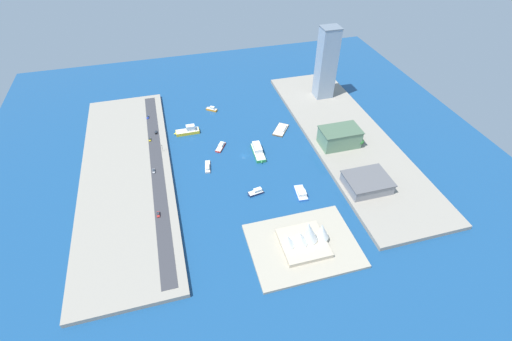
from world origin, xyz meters
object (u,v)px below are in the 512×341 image
(water_taxi_orange, at_px, (212,109))
(barge_flat_brown, at_px, (281,129))
(opera_landmark, at_px, (305,238))
(hatchback_blue, at_px, (148,117))
(warehouse_low_gray, at_px, (367,182))
(ferry_green_doubledeck, at_px, (258,151))
(terminal_long_green, at_px, (339,137))
(tower_tall_glass, at_px, (326,63))
(catamaran_blue, at_px, (301,193))
(patrol_launch_navy, at_px, (256,192))
(taxi_yellow_cab, at_px, (150,139))
(ferry_yellow_fast, at_px, (188,131))
(sedan_silver, at_px, (154,171))
(traffic_light_waterfront, at_px, (162,147))
(tugboat_red, at_px, (221,146))
(suv_black, at_px, (156,132))
(pickup_red, at_px, (158,214))

(water_taxi_orange, xyz_separation_m, barge_flat_brown, (-56.24, 51.49, -0.43))
(barge_flat_brown, relative_size, opera_landmark, 0.68)
(opera_landmark, bearing_deg, hatchback_blue, -63.03)
(barge_flat_brown, relative_size, warehouse_low_gray, 0.68)
(ferry_green_doubledeck, bearing_deg, opera_landmark, 91.55)
(terminal_long_green, height_order, tower_tall_glass, tower_tall_glass)
(catamaran_blue, xyz_separation_m, warehouse_low_gray, (-49.08, 8.54, 6.40))
(tower_tall_glass, height_order, opera_landmark, tower_tall_glass)
(patrol_launch_navy, relative_size, taxi_yellow_cab, 2.79)
(catamaran_blue, bearing_deg, terminal_long_green, -138.05)
(catamaran_blue, distance_m, terminal_long_green, 70.23)
(patrol_launch_navy, distance_m, barge_flat_brown, 87.26)
(ferry_yellow_fast, relative_size, sedan_silver, 4.59)
(traffic_light_waterfront, distance_m, opera_landmark, 147.57)
(tower_tall_glass, bearing_deg, tugboat_red, 25.19)
(patrol_launch_navy, relative_size, warehouse_low_gray, 0.39)
(suv_black, bearing_deg, pickup_red, 87.29)
(ferry_yellow_fast, xyz_separation_m, pickup_red, (33.24, 99.23, 1.79))
(water_taxi_orange, xyz_separation_m, hatchback_blue, (62.36, 2.74, 2.80))
(traffic_light_waterfront, bearing_deg, pickup_red, 83.28)
(ferry_yellow_fast, xyz_separation_m, hatchback_blue, (34.50, -30.64, 1.80))
(catamaran_blue, xyz_separation_m, terminal_long_green, (-51.73, -46.49, 9.76))
(taxi_yellow_cab, relative_size, opera_landmark, 0.14)
(suv_black, height_order, opera_landmark, opera_landmark)
(terminal_long_green, bearing_deg, ferry_yellow_fast, -24.57)
(barge_flat_brown, height_order, terminal_long_green, terminal_long_green)
(barge_flat_brown, height_order, tower_tall_glass, tower_tall_glass)
(catamaran_blue, relative_size, taxi_yellow_cab, 3.86)
(catamaran_blue, relative_size, tower_tall_glass, 0.25)
(tugboat_red, xyz_separation_m, suv_black, (53.12, -32.25, 3.05))
(ferry_yellow_fast, distance_m, suv_black, 28.59)
(hatchback_blue, distance_m, opera_landmark, 201.55)
(ferry_green_doubledeck, bearing_deg, tugboat_red, -28.58)
(pickup_red, bearing_deg, traffic_light_waterfront, -96.72)
(hatchback_blue, xyz_separation_m, opera_landmark, (-91.39, 179.60, 4.00))
(catamaran_blue, xyz_separation_m, opera_landmark, (15.20, 45.85, 6.83))
(catamaran_blue, distance_m, suv_black, 145.86)
(water_taxi_orange, height_order, traffic_light_waterfront, traffic_light_waterfront)
(ferry_green_doubledeck, height_order, pickup_red, ferry_green_doubledeck)
(patrol_launch_navy, height_order, warehouse_low_gray, warehouse_low_gray)
(hatchback_blue, bearing_deg, warehouse_low_gray, 137.57)
(tugboat_red, relative_size, warehouse_low_gray, 0.44)
(taxi_yellow_cab, bearing_deg, warehouse_low_gray, 146.07)
(patrol_launch_navy, height_order, catamaran_blue, catamaran_blue)
(sedan_silver, bearing_deg, ferry_yellow_fast, -123.33)
(ferry_green_doubledeck, relative_size, terminal_long_green, 0.80)
(terminal_long_green, xyz_separation_m, traffic_light_waterfront, (148.42, -30.68, -3.54))
(patrol_launch_navy, bearing_deg, sedan_silver, -29.85)
(sedan_silver, bearing_deg, water_taxi_orange, -126.04)
(ferry_yellow_fast, xyz_separation_m, barge_flat_brown, (-84.10, 18.11, -1.43))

